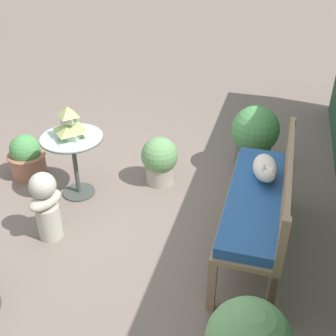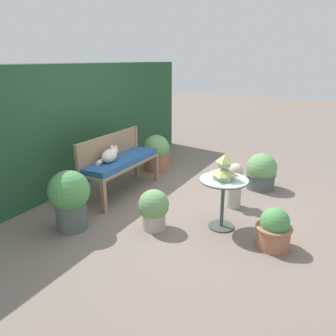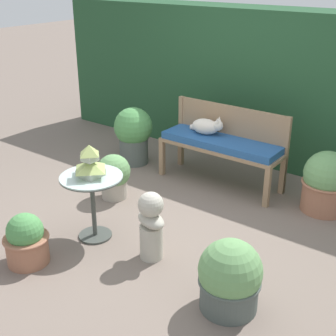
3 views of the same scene
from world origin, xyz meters
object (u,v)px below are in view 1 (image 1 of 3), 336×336
Objects in this scene: cat at (265,169)px; potted_plant_bench_left at (160,160)px; potted_plant_path_edge at (254,138)px; garden_bench at (255,202)px; patio_table at (73,150)px; potted_plant_patio_mid at (27,157)px; pagoda_birdhouse at (70,124)px; garden_bust at (46,204)px.

potted_plant_bench_left is (-0.54, -1.07, -0.40)m from cat.
potted_plant_path_edge reaches higher than potted_plant_bench_left.
garden_bench is 1.80m from patio_table.
potted_plant_path_edge is (-1.02, -0.16, -0.26)m from cat.
patio_table is 0.88m from potted_plant_bench_left.
garden_bench reaches higher than potted_plant_patio_mid.
cat is 1.81m from pagoda_birdhouse.
cat is 1.48× the size of pagoda_birdhouse.
pagoda_birdhouse is 0.88m from potted_plant_patio_mid.
potted_plant_patio_mid is at bearing -101.98° from garden_bench.
potted_plant_patio_mid is (-0.29, -2.47, -0.45)m from cat.
potted_plant_patio_mid is (-0.83, -0.72, -0.12)m from garden_bust.
cat is 1.26m from potted_plant_bench_left.
pagoda_birdhouse is 0.60× the size of potted_plant_bench_left.
garden_bench is at bearing 118.97° from garden_bust.
garden_bench is 3.25× the size of cat.
garden_bust is at bearing -32.16° from potted_plant_bench_left.
cat is 0.71× the size of patio_table.
potted_plant_bench_left is (0.48, -0.90, -0.14)m from potted_plant_path_edge.
garden_bust is (0.66, 0.05, -0.16)m from patio_table.
garden_bench is 0.30m from cat.
cat is 0.70× the size of garden_bust.
garden_bench is at bearing -21.37° from cat.
pagoda_birdhouse is at bearing -60.09° from potted_plant_bench_left.
potted_plant_path_edge is (-1.25, -0.12, -0.08)m from garden_bench.
patio_table reaches higher than potted_plant_patio_mid.
pagoda_birdhouse is at bearing -61.16° from potted_plant_path_edge.
pagoda_birdhouse is (-0.35, -1.76, 0.29)m from garden_bench.
garden_bust is at bearing 4.66° from patio_table.
garden_bust is 1.10m from potted_plant_patio_mid.
garden_bench is 1.82m from pagoda_birdhouse.
cat reaches higher than patio_table.
patio_table is 0.68m from garden_bust.
pagoda_birdhouse is at bearing -90.00° from patio_table.
potted_plant_path_edge reaches higher than garden_bench.
cat is 1.86m from garden_bust.
potted_plant_path_edge reaches higher than potted_plant_patio_mid.
cat is 0.96× the size of potted_plant_patio_mid.
pagoda_birdhouse is at bearing -156.86° from garden_bust.
patio_table is at bearing -104.68° from cat.
potted_plant_patio_mid is (0.73, -2.30, -0.19)m from potted_plant_path_edge.
cat is 1.82m from patio_table.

